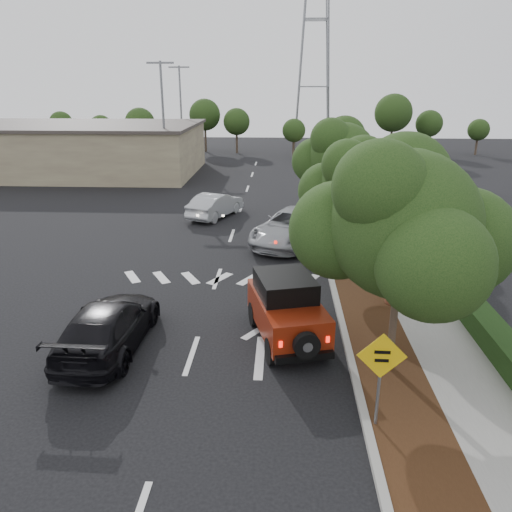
# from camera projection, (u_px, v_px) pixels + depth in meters

# --- Properties ---
(ground) EXTENTS (120.00, 120.00, 0.00)m
(ground) POSITION_uv_depth(u_px,v_px,m) (192.00, 355.00, 14.58)
(ground) COLOR black
(ground) RESTS_ON ground
(curb) EXTENTS (0.20, 70.00, 0.15)m
(curb) POSITION_uv_depth(u_px,v_px,m) (321.00, 236.00, 25.64)
(curb) COLOR #9E9B93
(curb) RESTS_ON ground
(planting_strip) EXTENTS (1.80, 70.00, 0.12)m
(planting_strip) POSITION_uv_depth(u_px,v_px,m) (340.00, 236.00, 25.60)
(planting_strip) COLOR black
(planting_strip) RESTS_ON ground
(sidewalk) EXTENTS (2.00, 70.00, 0.12)m
(sidewalk) POSITION_uv_depth(u_px,v_px,m) (378.00, 237.00, 25.50)
(sidewalk) COLOR gray
(sidewalk) RESTS_ON ground
(hedge) EXTENTS (0.80, 70.00, 0.80)m
(hedge) POSITION_uv_depth(u_px,v_px,m) (406.00, 231.00, 25.32)
(hedge) COLOR black
(hedge) RESTS_ON ground
(commercial_building) EXTENTS (22.00, 12.00, 4.00)m
(commercial_building) POSITION_uv_depth(u_px,v_px,m) (67.00, 150.00, 42.98)
(commercial_building) COLOR #7F6F58
(commercial_building) RESTS_ON ground
(transmission_tower) EXTENTS (7.00, 4.00, 28.00)m
(transmission_tower) POSITION_uv_depth(u_px,v_px,m) (311.00, 148.00, 59.52)
(transmission_tower) COLOR slate
(transmission_tower) RESTS_ON ground
(street_tree_near) EXTENTS (3.80, 3.80, 5.92)m
(street_tree_near) POSITION_uv_depth(u_px,v_px,m) (388.00, 370.00, 13.84)
(street_tree_near) COLOR black
(street_tree_near) RESTS_ON ground
(street_tree_mid) EXTENTS (3.20, 3.20, 5.32)m
(street_tree_mid) POSITION_uv_depth(u_px,v_px,m) (355.00, 277.00, 20.43)
(street_tree_mid) COLOR black
(street_tree_mid) RESTS_ON ground
(street_tree_far) EXTENTS (3.40, 3.40, 5.62)m
(street_tree_far) POSITION_uv_depth(u_px,v_px,m) (338.00, 232.00, 26.56)
(street_tree_far) COLOR black
(street_tree_far) RESTS_ON ground
(light_pole_a) EXTENTS (2.00, 0.22, 9.00)m
(light_pole_a) POSITION_uv_depth(u_px,v_px,m) (167.00, 183.00, 39.40)
(light_pole_a) COLOR slate
(light_pole_a) RESTS_ON ground
(light_pole_b) EXTENTS (2.00, 0.22, 9.00)m
(light_pole_b) POSITION_uv_depth(u_px,v_px,m) (183.00, 160.00, 50.76)
(light_pole_b) COLOR slate
(light_pole_b) RESTS_ON ground
(red_jeep) EXTENTS (2.60, 4.14, 2.03)m
(red_jeep) POSITION_uv_depth(u_px,v_px,m) (285.00, 307.00, 15.27)
(red_jeep) COLOR black
(red_jeep) RESTS_ON ground
(silver_suv_ahead) EXTENTS (4.79, 6.50, 1.64)m
(silver_suv_ahead) POSITION_uv_depth(u_px,v_px,m) (293.00, 227.00, 24.46)
(silver_suv_ahead) COLOR #9C9EA3
(silver_suv_ahead) RESTS_ON ground
(black_suv_oncoming) EXTENTS (2.18, 5.10, 1.47)m
(black_suv_oncoming) POSITION_uv_depth(u_px,v_px,m) (108.00, 325.00, 14.78)
(black_suv_oncoming) COLOR black
(black_suv_oncoming) RESTS_ON ground
(silver_sedan_oncoming) EXTENTS (3.07, 4.58, 1.43)m
(silver_sedan_oncoming) POSITION_uv_depth(u_px,v_px,m) (215.00, 205.00, 29.24)
(silver_sedan_oncoming) COLOR #B1B4B9
(silver_sedan_oncoming) RESTS_ON ground
(parked_suv) EXTENTS (4.50, 2.93, 1.43)m
(parked_suv) POSITION_uv_depth(u_px,v_px,m) (144.00, 174.00, 38.86)
(parked_suv) COLOR #B1B3B9
(parked_suv) RESTS_ON ground
(speed_hump_sign) EXTENTS (1.10, 0.10, 2.34)m
(speed_hump_sign) POSITION_uv_depth(u_px,v_px,m) (381.00, 367.00, 10.98)
(speed_hump_sign) COLOR slate
(speed_hump_sign) RESTS_ON ground
(terracotta_planter) EXTENTS (0.78, 0.78, 1.35)m
(terracotta_planter) POSITION_uv_depth(u_px,v_px,m) (396.00, 282.00, 17.48)
(terracotta_planter) COLOR brown
(terracotta_planter) RESTS_ON ground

